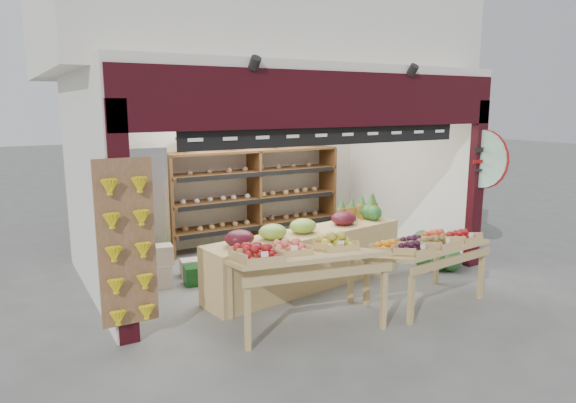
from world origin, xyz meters
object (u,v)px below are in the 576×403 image
Objects in this scene: mid_counter at (307,256)px; display_table_left at (293,255)px; watermelon_pile at (437,254)px; display_table_right at (427,246)px; cardboard_stack at (175,269)px; back_shelving at (254,180)px; refrigerator at (138,209)px.

display_table_left is (-0.83, -1.01, 0.40)m from mid_counter.
display_table_left reaches higher than watermelon_pile.
mid_counter is 2.31m from watermelon_pile.
display_table_right is 1.71m from watermelon_pile.
cardboard_stack is 0.30× the size of mid_counter.
watermelon_pile is (1.90, -2.76, -0.99)m from back_shelving.
refrigerator reaches higher than display_table_right.
display_table_left is 3.25m from watermelon_pile.
back_shelving reaches higher than cardboard_stack.
refrigerator reaches higher than display_table_left.
watermelon_pile is (3.91, -1.35, -0.01)m from cardboard_stack.
mid_counter reaches higher than watermelon_pile.
display_table_right reaches higher than cardboard_stack.
refrigerator reaches higher than cardboard_stack.
back_shelving is 2.09× the size of display_table_right.
cardboard_stack is at bearing 147.43° from mid_counter.
back_shelving reaches higher than display_table_right.
display_table_right is (2.64, -2.35, 0.54)m from cardboard_stack.
cardboard_stack is 3.58m from display_table_right.
watermelon_pile is at bearing 38.49° from display_table_right.
cardboard_stack is 0.52× the size of display_table_left.
display_table_right is at bearing -9.33° from display_table_left.
cardboard_stack is 1.95m from mid_counter.
back_shelving is 1.75× the size of display_table_left.
refrigerator is 1.99× the size of cardboard_stack.
back_shelving is 3.69m from display_table_left.
display_table_left is 1.19× the size of display_table_right.
display_table_right is (0.63, -3.76, -0.44)m from back_shelving.
back_shelving is at bearing 35.10° from cardboard_stack.
watermelon_pile is at bearing -55.44° from back_shelving.
display_table_left reaches higher than display_table_right.
mid_counter is 2.04× the size of display_table_right.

